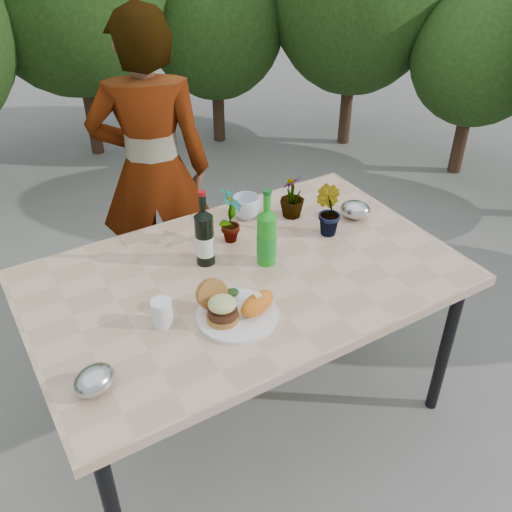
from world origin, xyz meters
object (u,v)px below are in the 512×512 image
patio_table (245,286)px  dinner_plate (237,315)px  wine_bottle (205,237)px  person (153,172)px

patio_table → dinner_plate: size_ratio=5.71×
wine_bottle → person: (0.10, 0.76, -0.08)m
patio_table → person: bearing=89.4°
person → patio_table: bearing=112.8°
dinner_plate → wine_bottle: (0.06, 0.34, 0.11)m
person → wine_bottle: bearing=105.9°
wine_bottle → patio_table: bearing=-44.5°
wine_bottle → person: 0.77m
patio_table → dinner_plate: (-0.15, -0.20, 0.06)m
dinner_plate → person: person is taller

